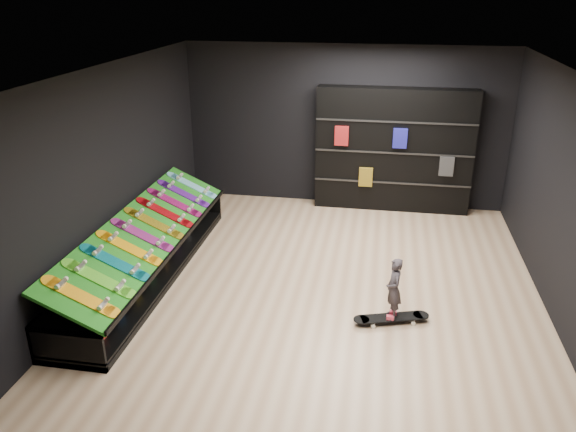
% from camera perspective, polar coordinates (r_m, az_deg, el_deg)
% --- Properties ---
extents(floor, '(6.00, 7.00, 0.01)m').
position_cam_1_polar(floor, '(7.97, 3.32, -7.44)').
color(floor, tan).
rests_on(floor, ground).
extents(ceiling, '(6.00, 7.00, 0.01)m').
position_cam_1_polar(ceiling, '(6.98, 3.89, 14.42)').
color(ceiling, white).
rests_on(ceiling, ground).
extents(wall_back, '(6.00, 0.02, 3.00)m').
position_cam_1_polar(wall_back, '(10.69, 5.76, 9.02)').
color(wall_back, black).
rests_on(wall_back, ground).
extents(wall_front, '(6.00, 0.02, 3.00)m').
position_cam_1_polar(wall_front, '(4.25, -2.00, -13.19)').
color(wall_front, black).
rests_on(wall_front, ground).
extents(wall_left, '(0.02, 7.00, 3.00)m').
position_cam_1_polar(wall_left, '(8.20, -17.76, 3.85)').
color(wall_left, black).
rests_on(wall_left, ground).
extents(wall_right, '(0.02, 7.00, 3.00)m').
position_cam_1_polar(wall_right, '(7.65, 26.51, 1.16)').
color(wall_right, black).
rests_on(wall_right, ground).
extents(display_rack, '(0.90, 4.50, 0.50)m').
position_cam_1_polar(display_rack, '(8.48, -14.06, -4.28)').
color(display_rack, black).
rests_on(display_rack, ground).
extents(turf_ramp, '(0.92, 4.50, 0.46)m').
position_cam_1_polar(turf_ramp, '(8.27, -14.04, -1.46)').
color(turf_ramp, '#146510').
rests_on(turf_ramp, display_rack).
extents(back_shelving, '(2.85, 0.33, 2.28)m').
position_cam_1_polar(back_shelving, '(10.58, 10.67, 6.58)').
color(back_shelving, black).
rests_on(back_shelving, ground).
extents(floor_skateboard, '(1.00, 0.51, 0.09)m').
position_cam_1_polar(floor_skateboard, '(7.34, 10.44, -10.30)').
color(floor_skateboard, black).
rests_on(floor_skateboard, ground).
extents(child, '(0.17, 0.21, 0.49)m').
position_cam_1_polar(child, '(7.19, 10.60, -8.38)').
color(child, black).
rests_on(child, floor_skateboard).
extents(display_board_0, '(0.93, 0.22, 0.50)m').
position_cam_1_polar(display_board_0, '(6.75, -20.27, -7.69)').
color(display_board_0, orange).
rests_on(display_board_0, turf_ramp).
extents(display_board_1, '(0.93, 0.22, 0.50)m').
position_cam_1_polar(display_board_1, '(7.07, -18.63, -6.04)').
color(display_board_1, green).
rests_on(display_board_1, turf_ramp).
extents(display_board_2, '(0.93, 0.22, 0.50)m').
position_cam_1_polar(display_board_2, '(7.40, -17.14, -4.53)').
color(display_board_2, '#0C8C99').
rests_on(display_board_2, turf_ramp).
extents(display_board_3, '(0.93, 0.22, 0.50)m').
position_cam_1_polar(display_board_3, '(7.73, -15.79, -3.15)').
color(display_board_3, yellow).
rests_on(display_board_3, turf_ramp).
extents(display_board_4, '(0.93, 0.22, 0.50)m').
position_cam_1_polar(display_board_4, '(8.08, -14.55, -1.88)').
color(display_board_4, '#2626BF').
rests_on(display_board_4, turf_ramp).
extents(display_board_5, '(0.93, 0.22, 0.50)m').
position_cam_1_polar(display_board_5, '(8.43, -13.42, -0.72)').
color(display_board_5, yellow).
rests_on(display_board_5, turf_ramp).
extents(display_board_6, '(0.93, 0.22, 0.50)m').
position_cam_1_polar(display_board_6, '(8.79, -12.38, 0.35)').
color(display_board_6, red).
rests_on(display_board_6, turf_ramp).
extents(display_board_7, '(0.93, 0.22, 0.50)m').
position_cam_1_polar(display_board_7, '(9.15, -11.42, 1.33)').
color(display_board_7, '#E5198C').
rests_on(display_board_7, turf_ramp).
extents(display_board_8, '(0.93, 0.22, 0.50)m').
position_cam_1_polar(display_board_8, '(9.52, -10.53, 2.24)').
color(display_board_8, purple).
rests_on(display_board_8, turf_ramp).
extents(display_board_9, '(0.93, 0.22, 0.50)m').
position_cam_1_polar(display_board_9, '(9.89, -9.71, 3.08)').
color(display_board_9, '#0CB2E5').
rests_on(display_board_9, turf_ramp).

